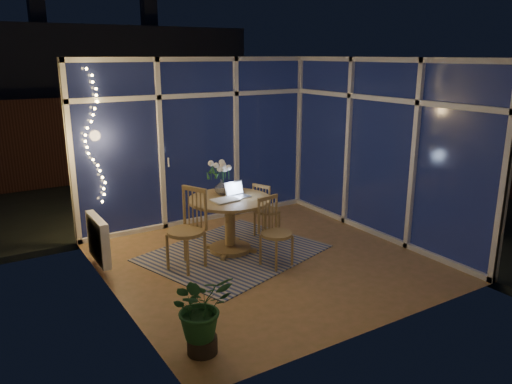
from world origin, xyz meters
TOP-DOWN VIEW (x-y plane):
  - floor at (0.00, 0.00)m, footprint 4.00×4.00m
  - ceiling at (0.00, 0.00)m, footprint 4.00×4.00m
  - wall_back at (0.00, 2.00)m, footprint 4.00×0.04m
  - wall_front at (0.00, -2.00)m, footprint 4.00×0.04m
  - wall_left at (-2.00, 0.00)m, footprint 0.04×4.00m
  - wall_right at (2.00, 0.00)m, footprint 0.04×4.00m
  - window_wall_back at (0.00, 1.96)m, footprint 4.00×0.10m
  - window_wall_right at (1.96, 0.00)m, footprint 0.10×4.00m
  - radiator at (-1.94, 0.90)m, footprint 0.10×0.70m
  - fairy_lights at (-1.65, 1.88)m, footprint 0.24×0.10m
  - garden_patio at (0.50, 5.00)m, footprint 12.00×6.00m
  - garden_fence at (0.00, 5.50)m, footprint 11.00×0.08m
  - neighbour_roof at (0.30, 8.50)m, footprint 7.00×3.00m
  - garden_shrubs at (-0.80, 3.40)m, footprint 0.90×0.90m
  - rug at (-0.25, 0.45)m, footprint 2.64×2.35m
  - dining_table at (-0.25, 0.55)m, footprint 1.40×1.40m
  - chair_left at (-1.00, 0.32)m, footprint 0.65×0.65m
  - chair_right at (0.51, 0.77)m, footprint 0.51×0.51m
  - chair_front at (0.02, -0.20)m, footprint 0.49×0.49m
  - laptop at (-0.12, 0.52)m, footprint 0.33×0.29m
  - flower_vase at (-0.24, 0.78)m, footprint 0.25×0.25m
  - bowl at (-0.03, 0.72)m, footprint 0.19×0.19m
  - newspapers at (-0.32, 0.50)m, footprint 0.37×0.30m
  - phone at (-0.16, 0.52)m, footprint 0.13×0.09m
  - potted_plant at (-1.65, -1.46)m, footprint 0.56×0.49m

SIDE VIEW (x-z plane):
  - garden_patio at x=0.50m, z-range -0.11..-0.01m
  - floor at x=0.00m, z-range 0.00..0.00m
  - rug at x=-0.25m, z-range 0.00..0.01m
  - potted_plant at x=-1.65m, z-range 0.00..0.76m
  - dining_table at x=-0.25m, z-range 0.00..0.76m
  - radiator at x=-1.94m, z-range 0.11..0.69m
  - chair_right at x=0.51m, z-range 0.00..0.84m
  - garden_shrubs at x=-0.80m, z-range 0.00..0.90m
  - chair_front at x=0.02m, z-range 0.00..0.91m
  - chair_left at x=-1.00m, z-range 0.00..1.05m
  - phone at x=-0.16m, z-range 0.76..0.77m
  - newspapers at x=-0.32m, z-range 0.76..0.78m
  - bowl at x=-0.03m, z-range 0.76..0.80m
  - flower_vase at x=-0.24m, z-range 0.76..0.97m
  - laptop at x=-0.12m, z-range 0.76..0.98m
  - garden_fence at x=0.00m, z-range 0.00..1.80m
  - wall_back at x=0.00m, z-range 0.00..2.60m
  - wall_front at x=0.00m, z-range 0.00..2.60m
  - wall_left at x=-2.00m, z-range 0.00..2.60m
  - wall_right at x=2.00m, z-range 0.00..2.60m
  - window_wall_back at x=0.00m, z-range 0.00..2.60m
  - window_wall_right at x=1.96m, z-range 0.00..2.60m
  - fairy_lights at x=-1.65m, z-range 0.60..2.45m
  - neighbour_roof at x=0.30m, z-range 1.10..3.30m
  - ceiling at x=0.00m, z-range 2.60..2.60m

